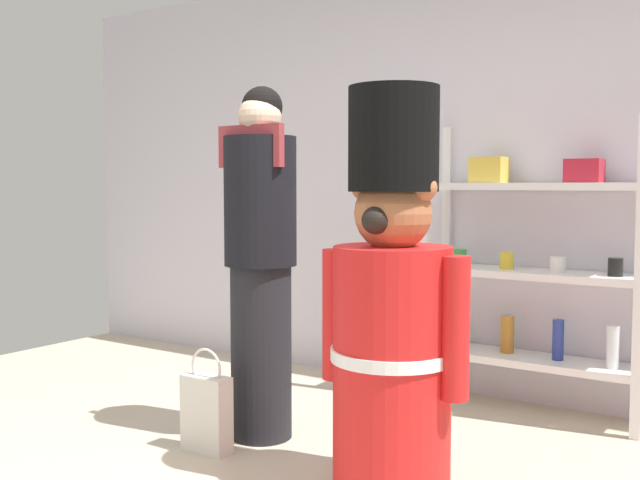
# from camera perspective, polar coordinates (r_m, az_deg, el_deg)

# --- Properties ---
(back_wall) EXTENTS (6.40, 0.12, 2.60)m
(back_wall) POSITION_cam_1_polar(r_m,az_deg,el_deg) (4.52, 11.64, 4.90)
(back_wall) COLOR silver
(back_wall) RESTS_ON ground_plane
(merchandise_shelf) EXTENTS (1.20, 0.35, 1.58)m
(merchandise_shelf) POSITION_cam_1_polar(r_m,az_deg,el_deg) (4.18, 15.98, -1.89)
(merchandise_shelf) COLOR white
(merchandise_shelf) RESTS_ON ground_plane
(teddy_bear_guard) EXTENTS (0.65, 0.49, 1.63)m
(teddy_bear_guard) POSITION_cam_1_polar(r_m,az_deg,el_deg) (2.99, 5.58, -5.91)
(teddy_bear_guard) COLOR red
(teddy_bear_guard) RESTS_ON ground_plane
(person_shopper) EXTENTS (0.37, 0.35, 1.72)m
(person_shopper) POSITION_cam_1_polar(r_m,az_deg,el_deg) (3.61, -4.59, -1.42)
(person_shopper) COLOR black
(person_shopper) RESTS_ON ground_plane
(shopping_bag) EXTENTS (0.24, 0.10, 0.49)m
(shopping_bag) POSITION_cam_1_polar(r_m,az_deg,el_deg) (3.57, -8.72, -12.95)
(shopping_bag) COLOR silver
(shopping_bag) RESTS_ON ground_plane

